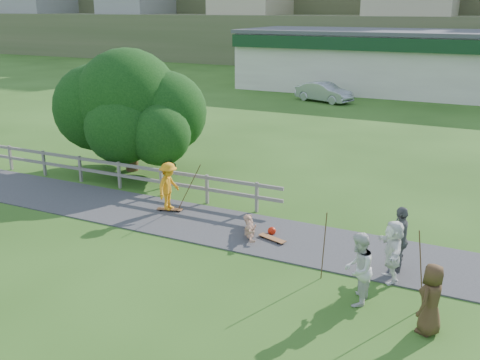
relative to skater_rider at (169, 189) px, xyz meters
The scene contains 19 objects.
ground 2.29m from the skater_rider, 68.15° to the right, with size 260.00×260.00×0.00m, color #294E16.
path 1.24m from the skater_rider, 30.63° to the right, with size 34.00×3.00×0.04m, color #353538.
fence 4.06m from the skater_rider, 160.80° to the left, with size 15.05×0.10×1.10m.
strip_mall 33.36m from the skater_rider, 81.74° to the left, with size 32.50×10.75×5.10m.
skater_rider is the anchor object (origin of this frame).
skater_fallen 3.55m from the skater_rider, 10.78° to the right, with size 1.64×0.39×0.60m, color tan.
spectator_a 8.15m from the skater_rider, 23.36° to the right, with size 0.89×0.70×1.84m, color silver.
spectator_b 8.17m from the skater_rider, ahead, with size 1.11×0.46×1.89m, color slate.
spectator_c 9.97m from the skater_rider, 22.18° to the right, with size 0.81×0.53×1.66m, color #4B341E.
spectator_d 8.20m from the skater_rider, 11.94° to the right, with size 1.58×0.50×1.70m, color white.
car_silver 24.90m from the skater_rider, 94.66° to the left, with size 1.58×4.52×1.49m, color #ADB1B5.
tree 5.73m from the skater_rider, 139.99° to the left, with size 7.21×7.21×4.19m, color black, non-canonical shape.
bbq 2.90m from the skater_rider, 122.67° to the left, with size 0.45×0.34×0.97m, color black, non-canonical shape.
longboard_rider 0.81m from the skater_rider, ahead, with size 0.91×0.22×0.10m, color #9A5F32, non-canonical shape.
longboard_fallen 4.39m from the skater_rider, 10.10° to the right, with size 0.96×0.23×0.11m, color #9A5F32, non-canonical shape.
helmet 4.12m from the skater_rider, ahead, with size 0.26×0.26×0.26m, color red.
pole_rider 0.74m from the skater_rider, 33.69° to the left, with size 0.03×0.03×2.02m, color #513620.
pole_spec_left 6.81m from the skater_rider, 20.63° to the right, with size 0.03×0.03×1.91m, color #513620.
pole_spec_right 9.31m from the skater_rider, 17.60° to the right, with size 0.03×0.03×2.02m, color #513620.
Camera 1 is at (9.14, -12.91, 6.91)m, focal length 40.00 mm.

